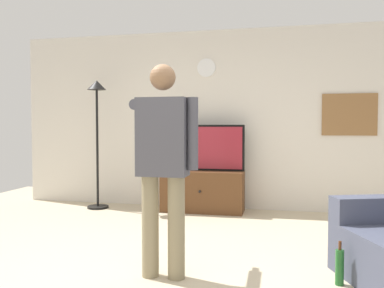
{
  "coord_description": "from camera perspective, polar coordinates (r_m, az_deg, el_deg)",
  "views": [
    {
      "loc": [
        0.86,
        -3.06,
        1.24
      ],
      "look_at": [
        -0.06,
        1.2,
        1.05
      ],
      "focal_mm": 37.05,
      "sensor_mm": 36.0,
      "label": 1
    }
  ],
  "objects": [
    {
      "name": "back_wall",
      "position": [
        6.08,
        4.04,
        3.52
      ],
      "size": [
        6.4,
        0.1,
        2.7
      ],
      "primitive_type": "cube",
      "color": "silver",
      "rests_on": "ground_plane"
    },
    {
      "name": "wall_clock",
      "position": [
        6.11,
        2.09,
        10.91
      ],
      "size": [
        0.28,
        0.03,
        0.28
      ],
      "primitive_type": "cylinder",
      "rotation": [
        1.57,
        0.0,
        0.0
      ],
      "color": "white"
    },
    {
      "name": "ground_plane",
      "position": [
        3.42,
        -3.44,
        -18.8
      ],
      "size": [
        8.4,
        8.4,
        0.0
      ],
      "primitive_type": "plane",
      "color": "beige"
    },
    {
      "name": "floor_lamp",
      "position": [
        6.17,
        -13.51,
        3.79
      ],
      "size": [
        0.32,
        0.32,
        1.94
      ],
      "color": "black",
      "rests_on": "ground_plane"
    },
    {
      "name": "television",
      "position": [
        5.82,
        1.65,
        -0.53
      ],
      "size": [
        1.2,
        0.07,
        0.67
      ],
      "color": "black",
      "rests_on": "tv_stand"
    },
    {
      "name": "person_standing_nearer_lamp",
      "position": [
        3.24,
        -4.14,
        -1.98
      ],
      "size": [
        0.58,
        0.78,
        1.74
      ],
      "color": "gray",
      "rests_on": "ground_plane"
    },
    {
      "name": "tv_stand",
      "position": [
        5.84,
        1.56,
        -6.78
      ],
      "size": [
        1.19,
        0.48,
        0.6
      ],
      "color": "brown",
      "rests_on": "ground_plane"
    },
    {
      "name": "beverage_bottle",
      "position": [
        3.44,
        20.48,
        -16.22
      ],
      "size": [
        0.07,
        0.07,
        0.35
      ],
      "color": "#1E5923",
      "rests_on": "ground_plane"
    },
    {
      "name": "framed_picture",
      "position": [
        6.04,
        21.69,
        3.96
      ],
      "size": [
        0.74,
        0.04,
        0.59
      ],
      "primitive_type": "cube",
      "color": "olive"
    }
  ]
}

